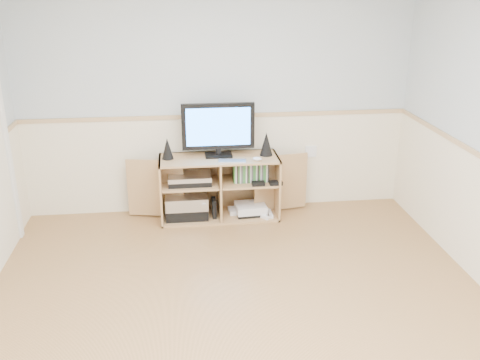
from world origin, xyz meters
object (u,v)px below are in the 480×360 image
at_px(keyboard, 232,161).
at_px(game_consoles, 249,209).
at_px(media_cabinet, 219,185).
at_px(monitor, 218,128).

relative_size(keyboard, game_consoles, 0.60).
bearing_deg(media_cabinet, monitor, -90.00).
distance_m(media_cabinet, game_consoles, 0.41).
distance_m(media_cabinet, keyboard, 0.40).
xyz_separation_m(monitor, keyboard, (0.12, -0.19, -0.29)).
distance_m(media_cabinet, monitor, 0.61).
distance_m(monitor, game_consoles, 0.93).
relative_size(media_cabinet, game_consoles, 4.16).
height_order(keyboard, game_consoles, keyboard).
relative_size(media_cabinet, monitor, 2.59).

